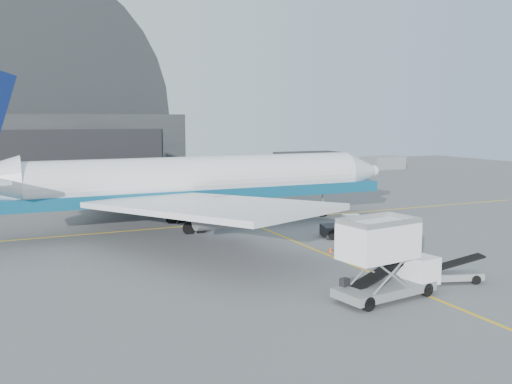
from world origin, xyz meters
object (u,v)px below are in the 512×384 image
airliner (184,182)px  catering_truck (385,260)px  belt_loader_a (373,287)px  belt_loader_b (447,274)px  pushback_tug (347,229)px

airliner → catering_truck: 28.25m
catering_truck → belt_loader_a: bearing=110.3°
belt_loader_a → belt_loader_b: 6.66m
pushback_tug → belt_loader_a: pushback_tug is taller
catering_truck → pushback_tug: size_ratio=1.47×
catering_truck → pushback_tug: catering_truck is taller
belt_loader_a → catering_truck: bearing=-73.9°
catering_truck → belt_loader_b: catering_truck is taller
pushback_tug → catering_truck: bearing=-101.2°
airliner → belt_loader_a: (3.96, -27.14, -4.19)m
airliner → belt_loader_b: bearing=-68.3°
airliner → pushback_tug: 17.30m
belt_loader_b → belt_loader_a: bearing=-158.0°
catering_truck → pushback_tug: 19.16m
belt_loader_b → catering_truck: bearing=-151.7°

